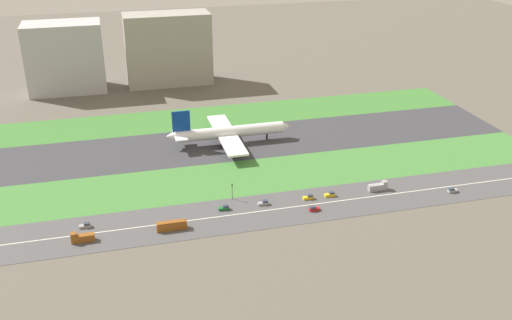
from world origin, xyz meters
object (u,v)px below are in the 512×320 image
(airliner, at_px, (227,132))
(car_1, at_px, (309,197))
(car_4, at_px, (330,194))
(hangar_building, at_px, (168,49))
(bus_0, at_px, (172,226))
(traffic_light, at_px, (232,190))
(truck_0, at_px, (378,187))
(truck_1, at_px, (82,238))
(car_3, at_px, (452,190))
(car_0, at_px, (314,209))
(car_5, at_px, (86,226))
(terminal_building, at_px, (65,57))
(car_6, at_px, (224,208))
(car_2, at_px, (264,203))
(fuel_tank_west, at_px, (176,57))

(airliner, relative_size, car_1, 14.77)
(car_4, height_order, hangar_building, hangar_building)
(bus_0, relative_size, traffic_light, 1.61)
(airliner, xyz_separation_m, truck_0, (52.49, -68.00, -4.56))
(hangar_building, bearing_deg, truck_1, -106.43)
(car_3, bearing_deg, car_1, -9.13)
(truck_0, bearing_deg, truck_1, -175.40)
(truck_1, bearing_deg, car_0, -180.00)
(car_5, height_order, terminal_building, terminal_building)
(car_1, relative_size, car_6, 1.00)
(truck_1, bearing_deg, car_6, -169.86)
(hangar_building, bearing_deg, car_0, -79.82)
(airliner, bearing_deg, car_0, -76.14)
(bus_0, distance_m, hangar_building, 194.64)
(truck_1, relative_size, bus_0, 0.72)
(truck_1, bearing_deg, airliner, -132.65)
(car_0, xyz_separation_m, bus_0, (-57.90, 0.00, 0.90))
(car_5, relative_size, hangar_building, 0.08)
(car_2, bearing_deg, car_3, -6.95)
(car_6, relative_size, hangar_building, 0.08)
(terminal_building, bearing_deg, car_4, -58.45)
(car_0, relative_size, hangar_building, 0.08)
(car_6, bearing_deg, traffic_light, 57.07)
(car_0, distance_m, car_6, 36.59)
(car_1, distance_m, car_4, 9.76)
(car_0, xyz_separation_m, hangar_building, (-34.48, 192.00, 22.67))
(terminal_building, xyz_separation_m, hangar_building, (66.27, 0.00, 1.40))
(bus_0, xyz_separation_m, fuel_tank_west, (33.28, 237.00, 4.57))
(car_6, relative_size, terminal_building, 0.09)
(hangar_building, bearing_deg, car_4, -75.98)
(car_6, height_order, fuel_tank_west, fuel_tank_west)
(bus_0, xyz_separation_m, hangar_building, (23.41, 192.00, 21.77))
(car_4, distance_m, hangar_building, 188.96)
(hangar_building, bearing_deg, bus_0, -96.95)
(terminal_building, bearing_deg, truck_1, -87.12)
(car_4, distance_m, car_5, 100.96)
(car_1, height_order, hangar_building, hangar_building)
(airliner, distance_m, terminal_building, 141.05)
(truck_0, distance_m, terminal_building, 226.94)
(car_5, bearing_deg, terminal_building, 93.39)
(bus_0, height_order, traffic_light, traffic_light)
(car_2, bearing_deg, bus_0, -165.75)
(car_1, height_order, terminal_building, terminal_building)
(truck_0, bearing_deg, terminal_building, 126.36)
(truck_0, relative_size, hangar_building, 0.15)
(airliner, relative_size, hangar_building, 1.16)
(airliner, bearing_deg, fuel_tank_west, 91.94)
(car_4, bearing_deg, bus_0, -171.74)
(truck_1, distance_m, fuel_tank_west, 246.19)
(truck_0, bearing_deg, car_6, 180.00)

